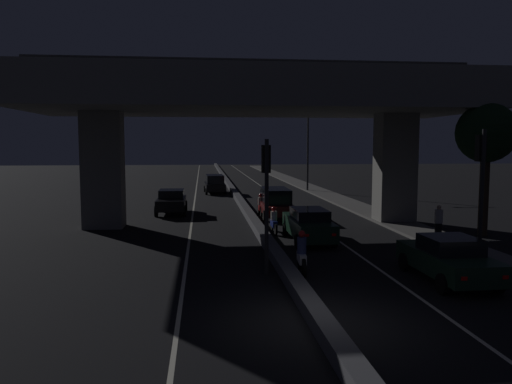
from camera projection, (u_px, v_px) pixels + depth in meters
The scene contains 19 objects.
ground_plane at pixel (316, 322), 12.61m from camera, with size 200.00×200.00×0.00m, color black.
lane_line_left_inner at pixel (196, 192), 46.89m from camera, with size 0.12×126.00×0.00m, color beige.
lane_line_right_inner at pixel (269, 192), 47.63m from camera, with size 0.12×126.00×0.00m, color beige.
median_divider at pixel (233, 190), 47.24m from camera, with size 0.51×126.00×0.41m, color #4C4C51.
sidewalk_right at pixel (335, 198), 41.18m from camera, with size 2.22×126.00×0.13m, color #5B5956.
elevated_overpass at pixel (254, 100), 27.25m from camera, with size 24.25×9.85×9.10m.
traffic_light_left_of_median at pixel (266, 182), 17.01m from camera, with size 0.30×0.49×4.66m.
traffic_light_right_of_median at pixel (481, 174), 17.81m from camera, with size 0.30×0.49×5.02m.
street_lamp at pixel (304, 142), 47.42m from camera, with size 2.62×0.32×7.94m.
car_dark_green_lead at pixel (448, 259), 16.32m from camera, with size 1.96×4.34×1.49m.
car_dark_green_second at pixel (309, 224), 23.03m from camera, with size 1.81×4.80×1.54m.
car_dark_red_third at pixel (276, 202), 30.74m from camera, with size 1.94×4.74×1.78m.
car_black_lead_oncoming at pixel (172, 201), 32.34m from camera, with size 1.93×4.07×1.55m.
car_black_second_oncoming at pixel (215, 184), 45.99m from camera, with size 2.03×4.39×1.70m.
motorcycle_white_filtering_near at pixel (302, 255), 17.31m from camera, with size 0.34×1.82×1.51m.
motorcycle_blue_filtering_mid at pixel (274, 222), 25.19m from camera, with size 0.32×1.89×1.35m.
motorcycle_red_filtering_far at pixel (261, 206), 31.63m from camera, with size 0.33×1.83×1.38m.
pedestrian_on_sidewalk at pixel (439, 222), 22.86m from camera, with size 0.37×0.37×1.58m.
roadside_tree_kerbside_near at pixel (486, 135), 24.14m from camera, with size 2.90×2.90×6.50m.
Camera 1 is at (-2.82, -12.01, 4.47)m, focal length 35.00 mm.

